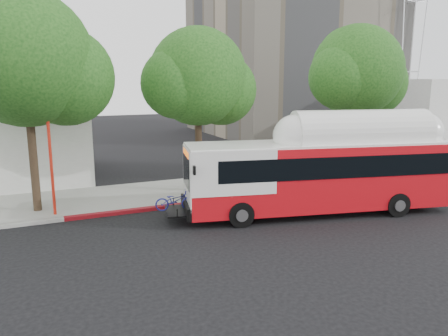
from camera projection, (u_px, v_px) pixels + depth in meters
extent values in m
plane|color=black|center=(271.00, 223.00, 18.45)|extent=(120.00, 120.00, 0.00)
cube|color=gray|center=(213.00, 187.00, 24.27)|extent=(60.00, 5.00, 0.15)
cube|color=gray|center=(232.00, 199.00, 21.94)|extent=(60.00, 0.30, 0.15)
cube|color=maroon|center=(175.00, 206.00, 20.75)|extent=(10.00, 0.32, 0.16)
cylinder|color=#2D2116|center=(32.00, 147.00, 19.24)|extent=(0.36, 0.36, 6.08)
sphere|color=#164112|center=(25.00, 59.00, 18.48)|extent=(5.80, 5.80, 5.80)
sphere|color=#164112|center=(65.00, 77.00, 19.44)|extent=(4.35, 4.35, 4.35)
cylinder|color=#2D2116|center=(199.00, 143.00, 22.90)|extent=(0.36, 0.36, 5.44)
sphere|color=#164112|center=(198.00, 76.00, 22.22)|extent=(5.00, 5.00, 5.00)
sphere|color=#164112|center=(221.00, 90.00, 23.08)|extent=(3.75, 3.75, 3.75)
cylinder|color=#2D2116|center=(353.00, 131.00, 26.62)|extent=(0.36, 0.36, 5.76)
sphere|color=#164112|center=(357.00, 71.00, 25.90)|extent=(5.40, 5.40, 5.40)
sphere|color=#164112|center=(373.00, 83.00, 26.81)|extent=(4.05, 4.05, 4.05)
cube|color=red|center=(318.00, 175.00, 19.53)|extent=(12.00, 4.96, 2.83)
cube|color=black|center=(329.00, 162.00, 19.50)|extent=(10.86, 4.77, 0.93)
cube|color=white|center=(319.00, 143.00, 19.24)|extent=(11.98, 4.88, 0.10)
cube|color=white|center=(360.00, 136.00, 19.57)|extent=(6.53, 3.23, 0.54)
cube|color=black|center=(175.00, 211.00, 18.53)|extent=(1.14, 1.88, 0.06)
imported|color=navy|center=(175.00, 200.00, 18.44)|extent=(0.92, 1.76, 0.88)
cylinder|color=red|center=(52.00, 169.00, 18.80)|extent=(0.13, 0.13, 4.37)
cube|color=black|center=(47.00, 116.00, 18.35)|extent=(0.05, 0.44, 0.27)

